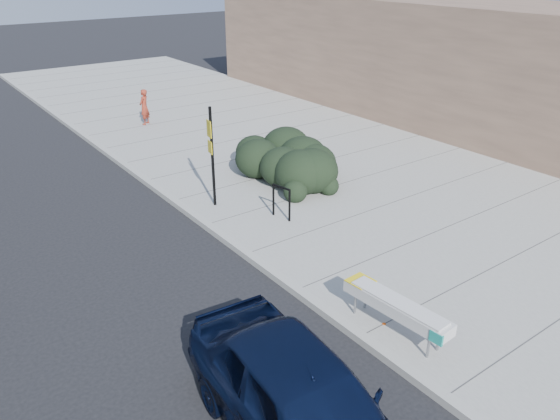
{
  "coord_description": "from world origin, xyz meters",
  "views": [
    {
      "loc": [
        -6.34,
        -7.92,
        6.81
      ],
      "look_at": [
        1.04,
        2.1,
        1.0
      ],
      "focal_mm": 35.0,
      "sensor_mm": 36.0,
      "label": 1
    }
  ],
  "objects_px": {
    "bike_rack": "(281,199)",
    "sign_post": "(212,152)",
    "pedestrian": "(144,107)",
    "sedan_navy": "(303,405)",
    "bench": "(396,307)"
  },
  "relations": [
    {
      "from": "sedan_navy",
      "to": "pedestrian",
      "type": "relative_size",
      "value": 3.24
    },
    {
      "from": "bench",
      "to": "sedan_navy",
      "type": "xyz_separation_m",
      "value": [
        -3.1,
        -1.01,
        0.12
      ]
    },
    {
      "from": "bike_rack",
      "to": "sedan_navy",
      "type": "xyz_separation_m",
      "value": [
        -4.35,
        -6.39,
        0.11
      ]
    },
    {
      "from": "bike_rack",
      "to": "sedan_navy",
      "type": "distance_m",
      "value": 7.73
    },
    {
      "from": "sedan_navy",
      "to": "pedestrian",
      "type": "distance_m",
      "value": 18.21
    },
    {
      "from": "bike_rack",
      "to": "sign_post",
      "type": "distance_m",
      "value": 2.41
    },
    {
      "from": "bike_rack",
      "to": "sign_post",
      "type": "relative_size",
      "value": 0.33
    },
    {
      "from": "bike_rack",
      "to": "sign_post",
      "type": "bearing_deg",
      "value": 107.64
    },
    {
      "from": "bench",
      "to": "bike_rack",
      "type": "distance_m",
      "value": 5.53
    },
    {
      "from": "sign_post",
      "to": "pedestrian",
      "type": "distance_m",
      "value": 9.43
    },
    {
      "from": "bench",
      "to": "pedestrian",
      "type": "distance_m",
      "value": 16.59
    },
    {
      "from": "bench",
      "to": "bike_rack",
      "type": "bearing_deg",
      "value": 72.93
    },
    {
      "from": "bench",
      "to": "bike_rack",
      "type": "height_order",
      "value": "bike_rack"
    },
    {
      "from": "bike_rack",
      "to": "pedestrian",
      "type": "distance_m",
      "value": 11.1
    },
    {
      "from": "bench",
      "to": "sedan_navy",
      "type": "height_order",
      "value": "sedan_navy"
    }
  ]
}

